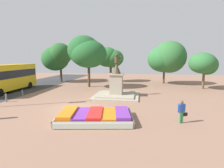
# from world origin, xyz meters

# --- Properties ---
(ground_plane) EXTENTS (71.19, 71.19, 0.00)m
(ground_plane) POSITION_xyz_m (0.00, 0.00, 0.00)
(ground_plane) COLOR #8C6651
(flower_planter) EXTENTS (5.55, 4.03, 0.67)m
(flower_planter) POSITION_xyz_m (2.31, -2.80, 0.28)
(flower_planter) COLOR #38281C
(flower_planter) RESTS_ON ground_plane
(statue_monument) EXTENTS (5.02, 5.02, 4.78)m
(statue_monument) POSITION_xyz_m (2.71, 5.23, 0.99)
(statue_monument) COLOR #9E947F
(statue_monument) RESTS_ON ground_plane
(city_bus) EXTENTS (2.98, 9.67, 3.48)m
(city_bus) POSITION_xyz_m (-11.60, 5.62, 1.99)
(city_bus) COLOR gold
(city_bus) RESTS_ON ground_plane
(pedestrian_with_handbag) EXTENTS (0.69, 0.41, 1.54)m
(pedestrian_with_handbag) POSITION_xyz_m (8.10, -2.37, 0.86)
(pedestrian_with_handbag) COLOR #338C4C
(pedestrian_with_handbag) RESTS_ON ground_plane
(kerb_bollard_mid_b) EXTENTS (0.17, 0.17, 0.85)m
(kerb_bollard_mid_b) POSITION_xyz_m (-7.65, 0.85, 0.45)
(kerb_bollard_mid_b) COLOR slate
(kerb_bollard_mid_b) RESTS_ON ground_plane
(kerb_bollard_north) EXTENTS (0.15, 0.15, 0.80)m
(kerb_bollard_north) POSITION_xyz_m (-7.64, 3.27, 0.42)
(kerb_bollard_north) COLOR slate
(kerb_bollard_north) RESTS_ON ground_plane
(park_tree_far_left) EXTENTS (6.23, 5.72, 7.16)m
(park_tree_far_left) POSITION_xyz_m (9.55, 16.31, 4.42)
(park_tree_far_left) COLOR #4C3823
(park_tree_far_left) RESTS_ON ground_plane
(park_tree_behind_statue) EXTENTS (5.47, 6.09, 7.21)m
(park_tree_behind_statue) POSITION_xyz_m (-9.52, 16.13, 4.71)
(park_tree_behind_statue) COLOR #4C3823
(park_tree_behind_statue) RESTS_ON ground_plane
(park_tree_far_right) EXTENTS (4.98, 4.50, 6.37)m
(park_tree_far_right) POSITION_xyz_m (-0.09, 17.84, 4.40)
(park_tree_far_right) COLOR brown
(park_tree_far_right) RESTS_ON ground_plane
(park_tree_street_side) EXTENTS (4.41, 4.54, 5.10)m
(park_tree_street_side) POSITION_xyz_m (14.15, 12.22, 3.54)
(park_tree_street_side) COLOR brown
(park_tree_street_side) RESTS_ON ground_plane
(park_tree_mid_canopy) EXTENTS (5.71, 4.91, 7.57)m
(park_tree_mid_canopy) POSITION_xyz_m (-2.35, 10.52, 5.21)
(park_tree_mid_canopy) COLOR #4C3823
(park_tree_mid_canopy) RESTS_ON ground_plane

